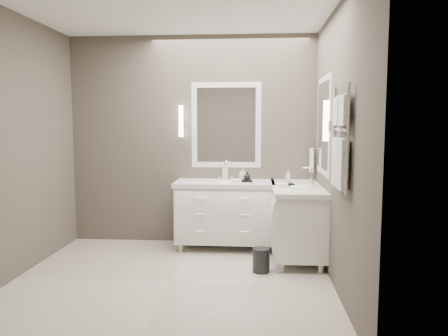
# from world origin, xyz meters

# --- Properties ---
(floor) EXTENTS (3.20, 3.00, 0.01)m
(floor) POSITION_xyz_m (0.00, 0.00, -0.01)
(floor) COLOR beige
(floor) RESTS_ON ground
(ceiling) EXTENTS (3.20, 3.00, 0.01)m
(ceiling) POSITION_xyz_m (0.00, 0.00, 2.71)
(ceiling) COLOR white
(ceiling) RESTS_ON wall_back
(wall_back) EXTENTS (3.20, 0.01, 2.70)m
(wall_back) POSITION_xyz_m (0.00, 1.50, 1.35)
(wall_back) COLOR #4B433C
(wall_back) RESTS_ON floor
(wall_front) EXTENTS (3.20, 0.01, 2.70)m
(wall_front) POSITION_xyz_m (0.00, -1.50, 1.35)
(wall_front) COLOR #4B433C
(wall_front) RESTS_ON floor
(wall_left) EXTENTS (0.01, 3.00, 2.70)m
(wall_left) POSITION_xyz_m (-1.60, 0.00, 1.35)
(wall_left) COLOR #4B433C
(wall_left) RESTS_ON floor
(wall_right) EXTENTS (0.01, 3.00, 2.70)m
(wall_right) POSITION_xyz_m (1.60, 0.00, 1.35)
(wall_right) COLOR #4B433C
(wall_right) RESTS_ON floor
(vanity_back) EXTENTS (1.24, 0.59, 0.97)m
(vanity_back) POSITION_xyz_m (0.45, 1.23, 0.49)
(vanity_back) COLOR white
(vanity_back) RESTS_ON floor
(vanity_right) EXTENTS (0.59, 1.24, 0.97)m
(vanity_right) POSITION_xyz_m (1.33, 0.90, 0.49)
(vanity_right) COLOR white
(vanity_right) RESTS_ON floor
(mirror_back) EXTENTS (0.90, 0.02, 1.10)m
(mirror_back) POSITION_xyz_m (0.45, 1.49, 1.55)
(mirror_back) COLOR white
(mirror_back) RESTS_ON wall_back
(mirror_right) EXTENTS (0.02, 0.90, 1.10)m
(mirror_right) POSITION_xyz_m (1.59, 0.80, 1.55)
(mirror_right) COLOR white
(mirror_right) RESTS_ON wall_right
(sconce_back) EXTENTS (0.06, 0.06, 0.40)m
(sconce_back) POSITION_xyz_m (-0.13, 1.43, 1.59)
(sconce_back) COLOR white
(sconce_back) RESTS_ON wall_back
(sconce_right) EXTENTS (0.06, 0.06, 0.40)m
(sconce_right) POSITION_xyz_m (1.53, 0.22, 1.59)
(sconce_right) COLOR white
(sconce_right) RESTS_ON wall_right
(towel_bar_corner) EXTENTS (0.03, 0.22, 0.30)m
(towel_bar_corner) POSITION_xyz_m (1.54, 1.36, 1.12)
(towel_bar_corner) COLOR white
(towel_bar_corner) RESTS_ON wall_right
(towel_ladder) EXTENTS (0.06, 0.58, 0.90)m
(towel_ladder) POSITION_xyz_m (1.55, -0.40, 1.39)
(towel_ladder) COLOR white
(towel_ladder) RESTS_ON wall_right
(waste_bin) EXTENTS (0.24, 0.24, 0.26)m
(waste_bin) POSITION_xyz_m (0.90, 0.36, 0.13)
(waste_bin) COLOR black
(waste_bin) RESTS_ON floor
(amenity_tray_back) EXTENTS (0.19, 0.15, 0.03)m
(amenity_tray_back) POSITION_xyz_m (0.70, 1.21, 0.86)
(amenity_tray_back) COLOR black
(amenity_tray_back) RESTS_ON vanity_back
(amenity_tray_right) EXTENTS (0.16, 0.19, 0.02)m
(amenity_tray_right) POSITION_xyz_m (1.21, 0.93, 0.86)
(amenity_tray_right) COLOR black
(amenity_tray_right) RESTS_ON vanity_right
(water_bottle) EXTENTS (0.07, 0.07, 0.20)m
(water_bottle) POSITION_xyz_m (0.45, 1.22, 0.95)
(water_bottle) COLOR silver
(water_bottle) RESTS_ON vanity_back
(soap_bottle_a) EXTENTS (0.08, 0.08, 0.14)m
(soap_bottle_a) POSITION_xyz_m (0.67, 1.23, 0.95)
(soap_bottle_a) COLOR white
(soap_bottle_a) RESTS_ON amenity_tray_back
(soap_bottle_b) EXTENTS (0.10, 0.10, 0.10)m
(soap_bottle_b) POSITION_xyz_m (0.73, 1.18, 0.93)
(soap_bottle_b) COLOR black
(soap_bottle_b) RESTS_ON amenity_tray_back
(soap_bottle_c) EXTENTS (0.08, 0.08, 0.16)m
(soap_bottle_c) POSITION_xyz_m (1.21, 0.93, 0.95)
(soap_bottle_c) COLOR white
(soap_bottle_c) RESTS_ON amenity_tray_right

